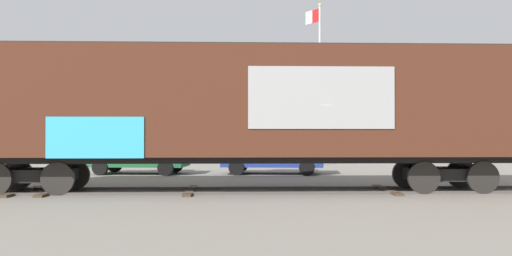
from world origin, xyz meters
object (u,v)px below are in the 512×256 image
object	(u,v)px
freight_car	(243,106)
flagpole	(318,67)
parked_car_green	(138,155)
parked_car_blue	(271,153)

from	to	relation	value
freight_car	flagpole	size ratio (longest dim) A/B	2.06
parked_car_green	parked_car_blue	size ratio (longest dim) A/B	0.96
freight_car	parked_car_green	xyz separation A→B (m)	(-4.86, 6.52, -1.71)
freight_car	flagpole	distance (m)	13.81
flagpole	parked_car_green	bearing A→B (deg)	-141.07
freight_car	parked_car_blue	bearing A→B (deg)	83.58
flagpole	parked_car_green	world-z (taller)	flagpole
parked_car_blue	parked_car_green	bearing A→B (deg)	-177.80
flagpole	parked_car_blue	size ratio (longest dim) A/B	2.06
parked_car_green	parked_car_blue	distance (m)	5.62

